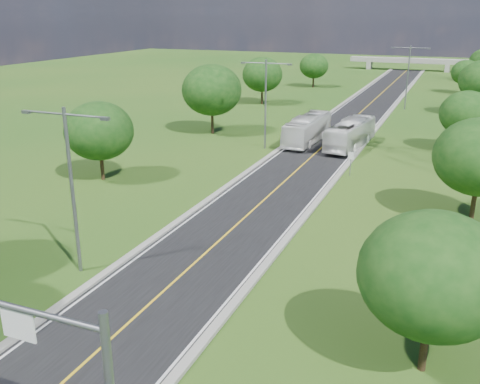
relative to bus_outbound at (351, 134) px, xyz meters
name	(u,v)px	position (x,y,z in m)	size (l,w,h in m)	color
ground	(344,128)	(-2.95, 10.85, -1.64)	(260.00, 260.00, 0.00)	#204F16
road	(353,120)	(-2.95, 16.85, -1.61)	(8.00, 150.00, 0.06)	black
curb_left	(324,117)	(-7.20, 16.85, -1.53)	(0.50, 150.00, 0.22)	gray
curb_right	(382,121)	(1.30, 16.85, -1.53)	(0.50, 150.00, 0.22)	gray
signal_mast	(51,364)	(0.73, -50.15, 3.26)	(8.54, 0.33, 7.20)	slate
speed_limit_sign	(351,160)	(2.25, -11.17, -0.04)	(0.55, 0.09, 2.40)	slate
overpass	(408,61)	(-2.95, 90.85, 0.77)	(30.00, 3.00, 3.20)	gray
streetlight_near_left	(71,177)	(-8.95, -37.15, 4.30)	(5.90, 0.25, 10.00)	slate
streetlight_mid_left	(266,97)	(-8.95, -4.15, 4.30)	(5.90, 0.25, 10.00)	slate
streetlight_far_right	(408,72)	(3.05, 28.85, 4.30)	(5.90, 0.25, 10.00)	slate
tree_lb	(99,131)	(-18.95, -21.15, 3.00)	(6.30, 6.30, 7.33)	black
tree_lc	(212,90)	(-17.95, 0.85, 3.93)	(7.56, 7.56, 8.79)	black
tree_ld	(262,75)	(-19.95, 24.85, 3.31)	(6.72, 6.72, 7.82)	black
tree_le	(314,66)	(-17.45, 48.85, 2.69)	(5.88, 5.88, 6.84)	black
tree_ra	(433,275)	(11.05, -39.15, 3.00)	(6.30, 6.30, 7.33)	black
tree_rb	(480,157)	(13.05, -19.15, 3.31)	(6.72, 6.72, 7.82)	black
tree_rc	(467,114)	(12.05, 2.85, 2.69)	(5.88, 5.88, 6.84)	black
tree_re	(466,72)	(11.55, 50.85, 2.38)	(5.46, 5.46, 6.35)	black
bus_outbound	(351,134)	(0.00, 0.00, 0.00)	(2.66, 11.38, 3.17)	white
bus_inbound	(307,129)	(-5.26, 0.49, 0.02)	(2.69, 11.49, 3.20)	white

